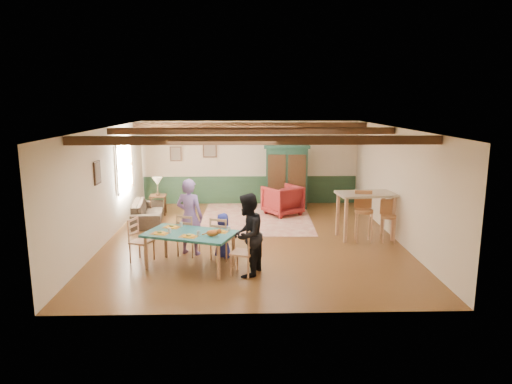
{
  "coord_description": "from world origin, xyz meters",
  "views": [
    {
      "loc": [
        -0.19,
        -10.74,
        3.32
      ],
      "look_at": [
        0.09,
        0.12,
        1.15
      ],
      "focal_mm": 32.0,
      "sensor_mm": 36.0,
      "label": 1
    }
  ],
  "objects_px": {
    "person_woman": "(247,235)",
    "armchair": "(282,200)",
    "dining_chair_far_right": "(222,238)",
    "dining_chair_end_left": "(142,240)",
    "end_table": "(158,205)",
    "cat": "(212,232)",
    "dining_chair_far_left": "(189,234)",
    "sofa": "(148,211)",
    "counter_table": "(365,215)",
    "dining_chair_end_right": "(243,251)",
    "dining_table": "(190,250)",
    "table_lamp": "(158,186)",
    "bar_stool_left": "(364,217)",
    "bar_stool_right": "(388,222)",
    "person_man": "(190,217)",
    "person_child": "(223,236)",
    "armoire": "(286,177)"
  },
  "relations": [
    {
      "from": "dining_chair_end_right",
      "to": "bar_stool_right",
      "type": "bearing_deg",
      "value": 139.45
    },
    {
      "from": "person_woman",
      "to": "dining_chair_end_right",
      "type": "bearing_deg",
      "value": -90.0
    },
    {
      "from": "dining_chair_end_right",
      "to": "bar_stool_left",
      "type": "bearing_deg",
      "value": 144.87
    },
    {
      "from": "dining_chair_far_right",
      "to": "counter_table",
      "type": "distance_m",
      "value": 3.73
    },
    {
      "from": "dining_chair_far_left",
      "to": "sofa",
      "type": "xyz_separation_m",
      "value": [
        -1.48,
        2.86,
        -0.17
      ]
    },
    {
      "from": "dining_chair_end_right",
      "to": "armchair",
      "type": "relative_size",
      "value": 0.96
    },
    {
      "from": "dining_chair_far_right",
      "to": "end_table",
      "type": "xyz_separation_m",
      "value": [
        -2.07,
        3.95,
        -0.17
      ]
    },
    {
      "from": "dining_chair_end_right",
      "to": "end_table",
      "type": "distance_m",
      "value": 5.48
    },
    {
      "from": "armoire",
      "to": "armchair",
      "type": "xyz_separation_m",
      "value": [
        -0.19,
        -0.86,
        -0.55
      ]
    },
    {
      "from": "armchair",
      "to": "counter_table",
      "type": "bearing_deg",
      "value": 94.57
    },
    {
      "from": "bar_stool_right",
      "to": "bar_stool_left",
      "type": "bearing_deg",
      "value": 178.75
    },
    {
      "from": "dining_chair_end_left",
      "to": "dining_chair_end_right",
      "type": "relative_size",
      "value": 1.0
    },
    {
      "from": "person_man",
      "to": "cat",
      "type": "relative_size",
      "value": 4.79
    },
    {
      "from": "table_lamp",
      "to": "dining_chair_far_right",
      "type": "bearing_deg",
      "value": -62.29
    },
    {
      "from": "dining_table",
      "to": "table_lamp",
      "type": "height_order",
      "value": "table_lamp"
    },
    {
      "from": "dining_chair_end_right",
      "to": "table_lamp",
      "type": "relative_size",
      "value": 1.74
    },
    {
      "from": "dining_chair_end_left",
      "to": "sofa",
      "type": "relative_size",
      "value": 0.47
    },
    {
      "from": "dining_chair_end_right",
      "to": "end_table",
      "type": "height_order",
      "value": "dining_chair_end_right"
    },
    {
      "from": "dining_chair_end_left",
      "to": "bar_stool_right",
      "type": "distance_m",
      "value": 5.69
    },
    {
      "from": "armchair",
      "to": "counter_table",
      "type": "distance_m",
      "value": 3.01
    },
    {
      "from": "person_woman",
      "to": "armchair",
      "type": "relative_size",
      "value": 1.66
    },
    {
      "from": "dining_table",
      "to": "dining_chair_end_left",
      "type": "height_order",
      "value": "dining_chair_end_left"
    },
    {
      "from": "dining_chair_end_right",
      "to": "end_table",
      "type": "bearing_deg",
      "value": -132.67
    },
    {
      "from": "dining_chair_far_left",
      "to": "armchair",
      "type": "height_order",
      "value": "dining_chair_far_left"
    },
    {
      "from": "dining_chair_far_right",
      "to": "dining_chair_end_right",
      "type": "bearing_deg",
      "value": 136.17
    },
    {
      "from": "armchair",
      "to": "sofa",
      "type": "distance_m",
      "value": 3.9
    },
    {
      "from": "dining_chair_far_left",
      "to": "dining_chair_end_right",
      "type": "bearing_deg",
      "value": 155.08
    },
    {
      "from": "dining_chair_far_left",
      "to": "counter_table",
      "type": "height_order",
      "value": "counter_table"
    },
    {
      "from": "person_child",
      "to": "person_woman",
      "type": "bearing_deg",
      "value": 136.74
    },
    {
      "from": "dining_chair_far_left",
      "to": "person_man",
      "type": "relative_size",
      "value": 0.55
    },
    {
      "from": "dining_table",
      "to": "dining_chair_end_left",
      "type": "bearing_deg",
      "value": 160.11
    },
    {
      "from": "person_woman",
      "to": "person_child",
      "type": "height_order",
      "value": "person_woman"
    },
    {
      "from": "table_lamp",
      "to": "bar_stool_right",
      "type": "height_order",
      "value": "table_lamp"
    },
    {
      "from": "dining_table",
      "to": "armchair",
      "type": "height_order",
      "value": "armchair"
    },
    {
      "from": "cat",
      "to": "bar_stool_left",
      "type": "xyz_separation_m",
      "value": [
        3.46,
        1.91,
        -0.21
      ]
    },
    {
      "from": "table_lamp",
      "to": "counter_table",
      "type": "relative_size",
      "value": 0.39
    },
    {
      "from": "dining_chair_end_left",
      "to": "end_table",
      "type": "relative_size",
      "value": 1.59
    },
    {
      "from": "dining_table",
      "to": "table_lamp",
      "type": "xyz_separation_m",
      "value": [
        -1.47,
        4.48,
        0.48
      ]
    },
    {
      "from": "cat",
      "to": "end_table",
      "type": "bearing_deg",
      "value": 132.09
    },
    {
      "from": "table_lamp",
      "to": "counter_table",
      "type": "height_order",
      "value": "counter_table"
    },
    {
      "from": "dining_chair_far_right",
      "to": "armchair",
      "type": "bearing_deg",
      "value": -93.06
    },
    {
      "from": "dining_chair_far_right",
      "to": "cat",
      "type": "xyz_separation_m",
      "value": [
        -0.13,
        -0.8,
        0.36
      ]
    },
    {
      "from": "cat",
      "to": "armchair",
      "type": "bearing_deg",
      "value": 89.13
    },
    {
      "from": "dining_chair_far_right",
      "to": "counter_table",
      "type": "bearing_deg",
      "value": -137.63
    },
    {
      "from": "dining_table",
      "to": "cat",
      "type": "height_order",
      "value": "cat"
    },
    {
      "from": "end_table",
      "to": "table_lamp",
      "type": "relative_size",
      "value": 1.09
    },
    {
      "from": "armoire",
      "to": "sofa",
      "type": "relative_size",
      "value": 1.0
    },
    {
      "from": "sofa",
      "to": "counter_table",
      "type": "height_order",
      "value": "counter_table"
    },
    {
      "from": "person_woman",
      "to": "armchair",
      "type": "distance_m",
      "value": 4.9
    },
    {
      "from": "counter_table",
      "to": "dining_chair_end_right",
      "type": "bearing_deg",
      "value": -142.03
    }
  ]
}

